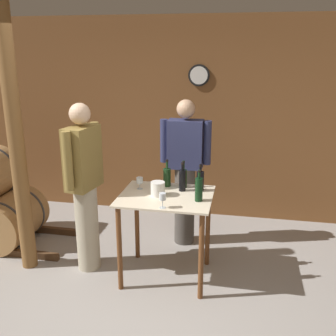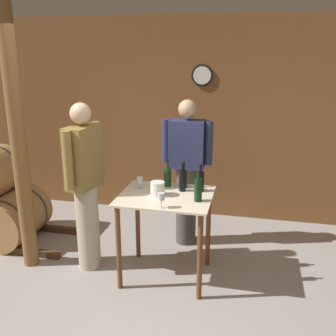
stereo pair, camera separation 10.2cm
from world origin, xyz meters
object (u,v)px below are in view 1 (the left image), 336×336
Objects in this scene: wine_bottle_far_right at (199,189)px; wine_glass_near_left at (140,181)px; wine_bottle_right at (200,181)px; wooden_post at (17,146)px; wine_glass_near_center at (163,197)px; ice_bucket at (158,189)px; wine_bottle_left at (183,178)px; wine_bottle_center at (182,180)px; person_visitor_with_scarf at (185,170)px; person_host at (84,185)px; wine_bottle_far_left at (167,177)px.

wine_bottle_far_right is 2.45× the size of wine_glass_near_left.
wooden_post is at bearing -171.32° from wine_bottle_right.
wine_glass_near_left is 0.55m from wine_glass_near_center.
wine_bottle_right is at bearing 28.01° from ice_bucket.
wooden_post is 1.71m from wine_bottle_left.
wine_bottle_far_right reaches higher than wine_bottle_left.
wooden_post is 1.59m from wine_glass_near_center.
wine_bottle_center reaches higher than wine_bottle_right.
wine_bottle_far_right is (0.20, -0.34, 0.02)m from wine_bottle_left.
wine_bottle_far_right is 0.18× the size of person_visitor_with_scarf.
wine_glass_near_left is 0.07× the size of person_host.
ice_bucket is at bearing -140.46° from wine_bottle_center.
ice_bucket is (-0.03, -0.28, -0.03)m from wine_bottle_far_left.
wine_bottle_left is 2.03× the size of ice_bucket.
wine_glass_near_left is (-0.43, -0.14, -0.02)m from wine_bottle_left.
wine_bottle_left is 0.45m from wine_glass_near_left.
wine_glass_near_center is (0.08, -0.58, -0.00)m from wine_bottle_far_left.
wine_bottle_right is (1.82, 0.28, -0.34)m from wooden_post.
wine_glass_near_left is at bearing -173.90° from wine_bottle_right.
wine_bottle_far_right is at bearing -51.10° from wine_bottle_center.
wine_bottle_far_left is at bearing 82.96° from ice_bucket.
person_visitor_with_scarf is (0.37, 0.67, -0.07)m from wine_glass_near_left.
wine_glass_near_left is (-0.61, -0.07, -0.02)m from wine_bottle_right.
wine_bottle_far_left is at bearing 97.40° from wine_glass_near_center.
person_host is at bearing 178.16° from ice_bucket.
wine_bottle_far_left is at bearing 17.66° from person_host.
person_visitor_with_scarf is at bearing 88.29° from wine_glass_near_center.
ice_bucket is at bearing 2.80° from wooden_post.
person_visitor_with_scarf reaches higher than wine_bottle_center.
wine_glass_near_left is at bearing 147.32° from ice_bucket.
wooden_post is 19.01× the size of wine_glass_near_center.
wooden_post is 1.54m from wine_bottle_far_left.
wine_bottle_left is at bearing 17.49° from wine_glass_near_left.
wine_bottle_center is 0.17× the size of person_visitor_with_scarf.
ice_bucket is at bearing -126.84° from wine_bottle_left.
wooden_post is at bearing -171.47° from wine_bottle_center.
wine_glass_near_center is at bearing -91.71° from person_visitor_with_scarf.
wine_bottle_far_right is (1.84, 0.00, -0.33)m from wooden_post.
wine_bottle_far_left reaches higher than wine_glass_near_center.
wine_bottle_center is at bearing -30.71° from wine_bottle_far_left.
ice_bucket is at bearing -100.01° from person_visitor_with_scarf.
wine_bottle_left is 0.40m from wine_bottle_far_right.
person_host is (-0.88, 0.32, -0.06)m from wine_glass_near_center.
person_visitor_with_scarf is at bearing 96.25° from wine_bottle_center.
wine_glass_near_center is at bearing -118.88° from wine_bottle_right.
wooden_post is 1.87m from wine_bottle_far_right.
ice_bucket is 0.77m from person_host.
wine_bottle_far_left is 0.16× the size of person_visitor_with_scarf.
wooden_post reaches higher than person_host.
wine_bottle_far_left reaches higher than ice_bucket.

